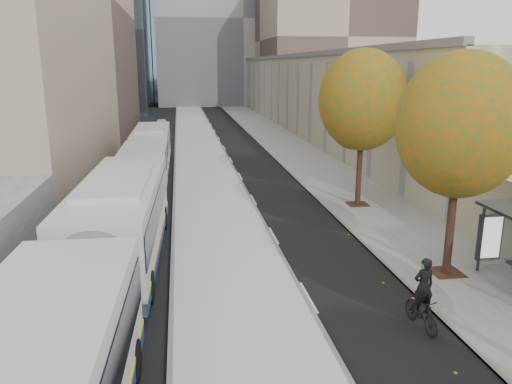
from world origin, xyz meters
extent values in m
cube|color=silver|center=(-3.88, 35.00, 0.07)|extent=(4.25, 150.00, 0.15)
cube|color=gray|center=(4.12, 35.00, 0.04)|extent=(4.75, 150.00, 0.08)
cube|color=gray|center=(15.50, 64.00, 4.00)|extent=(18.00, 92.00, 8.00)
cube|color=#A19993|center=(6.00, 96.00, 15.00)|extent=(30.00, 18.00, 30.00)
cylinder|color=black|center=(3.60, 13.00, 1.70)|extent=(0.28, 0.28, 3.24)
sphere|color=#245D1F|center=(3.60, 13.00, 5.26)|extent=(4.20, 4.20, 4.20)
cylinder|color=black|center=(3.60, 22.00, 1.77)|extent=(0.28, 0.28, 3.38)
sphere|color=#245D1F|center=(3.60, 22.00, 5.48)|extent=(4.40, 4.40, 4.40)
cube|color=#BABBC1|center=(-7.87, 11.83, 1.55)|extent=(3.32, 18.66, 3.10)
cube|color=black|center=(-7.87, 11.83, 2.12)|extent=(3.36, 17.92, 1.07)
cube|color=#BABBC1|center=(-7.52, 30.41, 1.38)|extent=(2.44, 16.59, 2.76)
cube|color=black|center=(-7.52, 30.41, 1.89)|extent=(2.50, 15.93, 0.96)
cube|color=#166F67|center=(-7.52, 22.15, 1.06)|extent=(1.75, 0.06, 1.07)
imported|color=black|center=(0.99, 9.68, 0.49)|extent=(0.60, 1.67, 0.98)
imported|color=black|center=(0.99, 9.68, 1.27)|extent=(0.64, 0.45, 1.65)
sphere|color=#4D8539|center=(0.99, 9.68, 1.89)|extent=(0.26, 0.26, 0.26)
imported|color=silver|center=(-7.55, 56.29, 0.60)|extent=(1.52, 3.57, 1.20)
camera|label=1|loc=(-5.48, -2.11, 7.16)|focal=35.00mm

